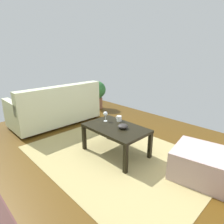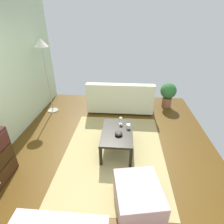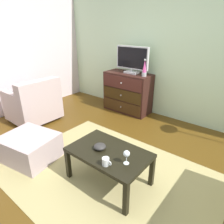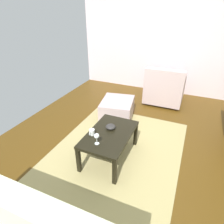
# 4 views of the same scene
# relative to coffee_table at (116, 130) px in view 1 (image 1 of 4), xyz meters

# --- Properties ---
(ground_plane) EXTENTS (5.86, 4.46, 0.05)m
(ground_plane) POSITION_rel_coffee_table_xyz_m (-0.27, 0.25, -0.40)
(ground_plane) COLOR #50350F
(area_rug) EXTENTS (2.60, 1.90, 0.01)m
(area_rug) POSITION_rel_coffee_table_xyz_m (-0.07, 0.05, -0.37)
(area_rug) COLOR tan
(area_rug) RESTS_ON ground_plane
(coffee_table) EXTENTS (0.92, 0.58, 0.43)m
(coffee_table) POSITION_rel_coffee_table_xyz_m (0.00, 0.00, 0.00)
(coffee_table) COLOR black
(coffee_table) RESTS_ON ground_plane
(wine_glass) EXTENTS (0.07, 0.07, 0.16)m
(wine_glass) POSITION_rel_coffee_table_xyz_m (0.28, -0.05, 0.17)
(wine_glass) COLOR silver
(wine_glass) RESTS_ON coffee_table
(mug) EXTENTS (0.11, 0.08, 0.09)m
(mug) POSITION_rel_coffee_table_xyz_m (0.13, -0.21, 0.10)
(mug) COLOR silver
(mug) RESTS_ON coffee_table
(bowl_decorative) EXTENTS (0.14, 0.14, 0.06)m
(bowl_decorative) POSITION_rel_coffee_table_xyz_m (-0.11, -0.03, 0.09)
(bowl_decorative) COLOR #2C2A29
(bowl_decorative) RESTS_ON coffee_table
(couch_large) EXTENTS (0.85, 1.75, 0.84)m
(couch_large) POSITION_rel_coffee_table_xyz_m (1.74, 0.01, -0.05)
(couch_large) COLOR #332319
(couch_large) RESTS_ON ground_plane
(ottoman) EXTENTS (0.80, 0.72, 0.36)m
(ottoman) POSITION_rel_coffee_table_xyz_m (-1.15, -0.35, -0.20)
(ottoman) COLOR #B39C9F
(ottoman) RESTS_ON ground_plane
(potted_plant) EXTENTS (0.44, 0.44, 0.72)m
(potted_plant) POSITION_rel_coffee_table_xyz_m (2.01, -1.33, 0.06)
(potted_plant) COLOR brown
(potted_plant) RESTS_ON ground_plane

